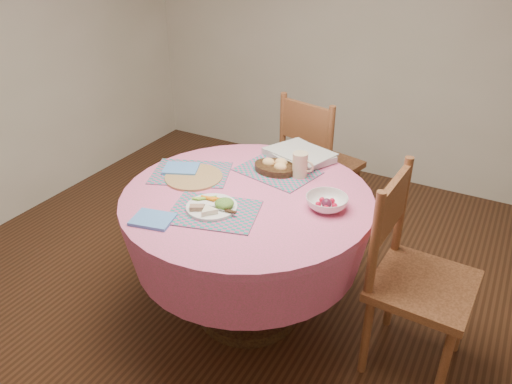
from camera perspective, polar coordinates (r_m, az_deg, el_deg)
ground at (r=2.88m, az=-0.90°, el=-13.44°), size 4.00×4.00×0.00m
dining_table at (r=2.54m, az=-0.99°, el=-4.17°), size 1.24×1.24×0.75m
chair_right at (r=2.41m, az=17.48°, el=-8.85°), size 0.46×0.48×0.99m
chair_back at (r=3.36m, az=6.93°, el=3.50°), size 0.54×0.52×0.97m
placemat_front at (r=2.30m, az=-4.84°, el=-2.29°), size 0.47×0.40×0.01m
placemat_left at (r=2.66m, az=-7.44°, el=2.17°), size 0.48×0.43×0.01m
placemat_back at (r=2.66m, az=2.45°, el=2.40°), size 0.45×0.38×0.01m
wicker_trivet at (r=2.61m, az=-7.13°, el=1.70°), size 0.30×0.30×0.01m
napkin_near at (r=2.28m, az=-11.71°, el=-3.09°), size 0.21×0.17×0.01m
napkin_far at (r=2.69m, az=-8.55°, el=2.67°), size 0.22×0.20×0.01m
dinner_plate at (r=2.31m, az=-5.01°, el=-1.64°), size 0.24×0.25×0.05m
bread_bowl at (r=2.65m, az=2.25°, el=2.94°), size 0.23×0.23×0.08m
latte_mug at (r=2.59m, az=5.11°, el=3.12°), size 0.12×0.08×0.13m
fruit_bowl at (r=2.34m, az=8.08°, el=-1.20°), size 0.25×0.25×0.06m
newspaper_stack at (r=2.80m, az=4.96°, el=4.27°), size 0.42×0.39×0.04m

